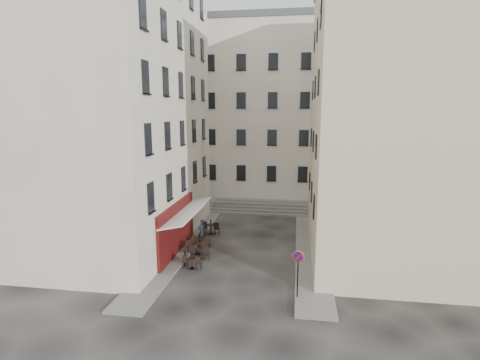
% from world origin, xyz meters
% --- Properties ---
extents(ground, '(90.00, 90.00, 0.00)m').
position_xyz_m(ground, '(0.00, 0.00, 0.00)').
color(ground, black).
rests_on(ground, ground).
extents(sidewalk_left, '(2.00, 22.00, 0.12)m').
position_xyz_m(sidewalk_left, '(-4.50, 4.00, 0.06)').
color(sidewalk_left, slate).
rests_on(sidewalk_left, ground).
extents(sidewalk_right, '(2.00, 18.00, 0.12)m').
position_xyz_m(sidewalk_right, '(4.50, 3.00, 0.06)').
color(sidewalk_right, slate).
rests_on(sidewalk_right, ground).
extents(building_left, '(12.20, 16.20, 20.60)m').
position_xyz_m(building_left, '(-10.50, 3.00, 10.31)').
color(building_left, beige).
rests_on(building_left, ground).
extents(building_right, '(12.20, 14.20, 18.60)m').
position_xyz_m(building_right, '(10.50, 3.50, 9.31)').
color(building_right, beige).
rests_on(building_right, ground).
extents(building_back, '(18.20, 10.20, 18.60)m').
position_xyz_m(building_back, '(-1.00, 19.00, 9.31)').
color(building_back, beige).
rests_on(building_back, ground).
extents(cafe_storefront, '(1.74, 7.30, 3.50)m').
position_xyz_m(cafe_storefront, '(-4.32, 1.00, 1.88)').
color(cafe_storefront, '#440910').
rests_on(cafe_storefront, ground).
extents(stone_steps, '(9.00, 3.15, 0.80)m').
position_xyz_m(stone_steps, '(0.00, 12.57, 0.40)').
color(stone_steps, slate).
rests_on(stone_steps, ground).
extents(bollard_near, '(0.12, 0.12, 0.98)m').
position_xyz_m(bollard_near, '(-3.25, -1.00, 0.53)').
color(bollard_near, black).
rests_on(bollard_near, ground).
extents(bollard_mid, '(0.12, 0.12, 0.98)m').
position_xyz_m(bollard_mid, '(-3.25, 2.50, 0.53)').
color(bollard_mid, black).
rests_on(bollard_mid, ground).
extents(bollard_far, '(0.12, 0.12, 0.98)m').
position_xyz_m(bollard_far, '(-3.25, 6.00, 0.53)').
color(bollard_far, black).
rests_on(bollard_far, ground).
extents(no_parking_sign, '(0.58, 0.18, 2.58)m').
position_xyz_m(no_parking_sign, '(3.61, -4.10, 1.83)').
color(no_parking_sign, black).
rests_on(no_parking_sign, ground).
extents(bistro_table_a, '(1.20, 0.56, 0.84)m').
position_xyz_m(bistro_table_a, '(-2.71, -1.31, 0.43)').
color(bistro_table_a, black).
rests_on(bistro_table_a, ground).
extents(bistro_table_b, '(1.31, 0.61, 0.92)m').
position_xyz_m(bistro_table_b, '(-2.62, 0.21, 0.47)').
color(bistro_table_b, black).
rests_on(bistro_table_b, ground).
extents(bistro_table_c, '(1.43, 0.67, 1.00)m').
position_xyz_m(bistro_table_c, '(-2.99, 0.99, 0.51)').
color(bistro_table_c, black).
rests_on(bistro_table_c, ground).
extents(bistro_table_d, '(1.22, 0.57, 0.86)m').
position_xyz_m(bistro_table_d, '(-3.04, 2.30, 0.44)').
color(bistro_table_d, black).
rests_on(bistro_table_d, ground).
extents(bistro_table_e, '(1.40, 0.66, 0.98)m').
position_xyz_m(bistro_table_e, '(-3.09, 5.29, 0.50)').
color(bistro_table_e, black).
rests_on(bistro_table_e, ground).
extents(pedestrian, '(0.80, 0.73, 1.83)m').
position_xyz_m(pedestrian, '(-3.20, 3.06, 0.92)').
color(pedestrian, '#222227').
rests_on(pedestrian, ground).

